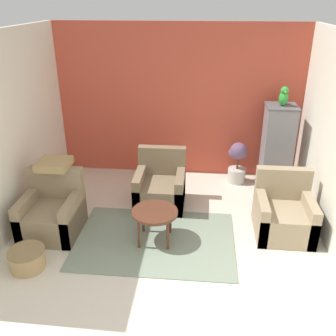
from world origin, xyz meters
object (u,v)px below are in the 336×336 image
(armchair_middle, at_px, (160,188))
(birdcage, at_px, (277,148))
(wicker_basket, at_px, (27,258))
(potted_plant, at_px, (237,161))
(armchair_left, at_px, (53,214))
(parrot, at_px, (284,97))
(coffee_table, at_px, (155,214))
(armchair_right, at_px, (283,215))

(armchair_middle, height_order, birdcage, birdcage)
(birdcage, bearing_deg, wicker_basket, -143.39)
(potted_plant, bearing_deg, armchair_left, -145.71)
(wicker_basket, bearing_deg, potted_plant, 44.16)
(birdcage, distance_m, wicker_basket, 3.98)
(parrot, bearing_deg, potted_plant, 165.52)
(coffee_table, bearing_deg, armchair_right, 12.01)
(parrot, height_order, potted_plant, parrot)
(coffee_table, xyz_separation_m, armchair_right, (1.67, 0.36, -0.13))
(armchair_left, xyz_separation_m, wicker_basket, (-0.03, -0.76, -0.13))
(armchair_right, relative_size, wicker_basket, 1.97)
(armchair_middle, distance_m, wicker_basket, 2.14)
(potted_plant, bearing_deg, armchair_middle, -144.58)
(armchair_middle, xyz_separation_m, wicker_basket, (-1.37, -1.64, -0.13))
(coffee_table, distance_m, wicker_basket, 1.59)
(armchair_middle, bearing_deg, wicker_basket, -129.81)
(armchair_left, height_order, potted_plant, armchair_left)
(coffee_table, relative_size, parrot, 1.96)
(armchair_right, bearing_deg, armchair_middle, 160.43)
(birdcage, bearing_deg, parrot, 90.00)
(birdcage, xyz_separation_m, parrot, (-0.00, 0.00, 0.83))
(potted_plant, distance_m, wicker_basket, 3.60)
(armchair_right, relative_size, birdcage, 0.59)
(birdcage, bearing_deg, potted_plant, 165.30)
(parrot, bearing_deg, armchair_middle, -158.45)
(armchair_middle, relative_size, wicker_basket, 1.97)
(armchair_right, distance_m, wicker_basket, 3.25)
(wicker_basket, bearing_deg, armchair_left, 88.02)
(potted_plant, bearing_deg, coffee_table, -122.60)
(parrot, bearing_deg, wicker_basket, -143.36)
(coffee_table, relative_size, potted_plant, 0.83)
(wicker_basket, bearing_deg, birdcage, 36.61)
(parrot, relative_size, potted_plant, 0.42)
(parrot, distance_m, potted_plant, 1.30)
(birdcage, distance_m, potted_plant, 0.68)
(coffee_table, relative_size, wicker_basket, 1.40)
(coffee_table, distance_m, armchair_left, 1.39)
(armchair_left, height_order, armchair_middle, same)
(armchair_middle, xyz_separation_m, parrot, (1.79, 0.71, 1.26))
(coffee_table, bearing_deg, parrot, 43.68)
(armchair_left, relative_size, potted_plant, 1.17)
(potted_plant, xyz_separation_m, wicker_basket, (-2.58, -2.50, -0.24))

